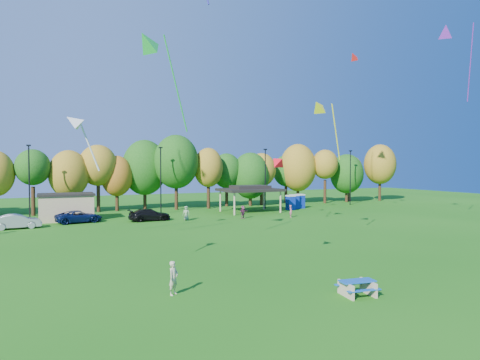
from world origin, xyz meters
name	(u,v)px	position (x,y,z in m)	size (l,w,h in m)	color
ground	(322,301)	(0.00, 0.00, 0.00)	(160.00, 160.00, 0.00)	#19600F
tree_line	(131,170)	(-1.03, 45.51, 5.91)	(93.57, 10.55, 11.15)	black
lamp_posts	(161,178)	(2.00, 40.00, 4.90)	(64.50, 0.25, 9.09)	black
utility_building	(66,207)	(-10.00, 38.00, 1.64)	(6.30, 4.30, 3.25)	tan
pavilion	(250,189)	(14.00, 37.00, 3.23)	(8.20, 6.20, 3.77)	tan
porta_potties	(295,202)	(22.09, 38.07, 1.10)	(3.75, 2.60, 2.18)	#0C279C
picnic_table	(357,287)	(2.16, 0.01, 0.46)	(1.99, 1.73, 0.78)	tan
kite_flyer	(173,278)	(-6.30, 4.01, 0.87)	(0.63, 0.42, 1.74)	#BBB18C
car_b	(17,221)	(-14.98, 32.82, 0.77)	(1.62, 4.65, 1.53)	#9B9A9F
car_c	(79,217)	(-8.78, 35.13, 0.71)	(2.35, 5.10, 1.42)	#0B1845
car_d	(150,215)	(-0.99, 33.50, 0.72)	(2.01, 4.94, 1.43)	black
far_person_0	(186,213)	(3.16, 32.27, 0.86)	(0.84, 0.55, 1.72)	gray
far_person_1	(291,211)	(16.09, 29.43, 0.78)	(0.57, 0.38, 1.57)	#BA5770
far_person_4	(243,212)	(10.06, 30.85, 0.82)	(1.51, 0.48, 1.63)	#86375B
kite_5	(354,56)	(21.09, 23.58, 19.46)	(1.70, 1.46, 1.44)	red
kite_6	(277,161)	(1.29, 6.84, 6.87)	(1.05, 1.25, 1.13)	red
kite_7	(73,123)	(-10.73, 8.44, 9.00)	(2.12, 1.13, 3.38)	silver
kite_9	(148,42)	(-5.31, 14.11, 15.51)	(4.28, 3.09, 7.59)	green
kite_12	(446,32)	(26.48, 15.37, 20.70)	(3.93, 4.09, 8.39)	purple
kite_15	(319,107)	(9.39, 13.84, 11.67)	(3.18, 2.21, 5.49)	yellow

